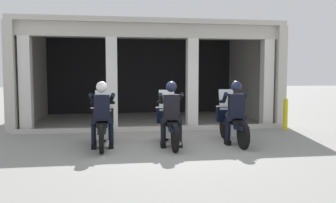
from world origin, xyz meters
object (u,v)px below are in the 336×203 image
(police_officer_center, at_px, (171,108))
(police_officer_right, at_px, (236,107))
(police_officer_left, at_px, (102,109))
(motorcycle_left, at_px, (103,126))
(motorcycle_right, at_px, (232,123))
(bollard_kerbside, at_px, (286,114))
(motorcycle_center, at_px, (169,125))

(police_officer_center, relative_size, police_officer_right, 1.00)
(police_officer_center, bearing_deg, police_officer_left, -179.40)
(motorcycle_left, relative_size, police_officer_right, 1.29)
(police_officer_center, height_order, police_officer_right, same)
(motorcycle_left, height_order, police_officer_right, police_officer_right)
(police_officer_center, height_order, motorcycle_right, police_officer_center)
(bollard_kerbside, bearing_deg, motorcycle_center, -156.07)
(motorcycle_center, relative_size, police_officer_right, 1.29)
(police_officer_right, xyz_separation_m, bollard_kerbside, (2.37, 2.00, -0.44))
(motorcycle_left, height_order, motorcycle_center, same)
(police_officer_center, xyz_separation_m, motorcycle_right, (1.63, 0.34, -0.44))
(police_officer_center, xyz_separation_m, police_officer_right, (1.63, 0.06, -0.00))
(motorcycle_left, height_order, police_officer_center, police_officer_center)
(police_officer_center, distance_m, police_officer_right, 1.63)
(motorcycle_center, xyz_separation_m, police_officer_center, (-0.00, -0.28, 0.44))
(police_officer_right, bearing_deg, motorcycle_right, 96.69)
(motorcycle_right, relative_size, bollard_kerbside, 2.03)
(police_officer_left, relative_size, bollard_kerbside, 1.58)
(motorcycle_left, height_order, motorcycle_right, same)
(motorcycle_left, relative_size, motorcycle_right, 1.00)
(police_officer_left, distance_m, police_officer_right, 3.26)
(motorcycle_left, bearing_deg, motorcycle_center, -0.88)
(police_officer_right, bearing_deg, motorcycle_left, -178.77)
(motorcycle_center, bearing_deg, police_officer_right, -3.70)
(police_officer_left, bearing_deg, police_officer_right, 1.93)
(police_officer_left, distance_m, motorcycle_right, 3.30)
(motorcycle_left, xyz_separation_m, bollard_kerbside, (5.62, 1.67, -0.00))
(motorcycle_left, relative_size, police_officer_center, 1.29)
(motorcycle_left, distance_m, motorcycle_right, 3.26)
(motorcycle_right, height_order, police_officer_right, police_officer_right)
(motorcycle_right, xyz_separation_m, bollard_kerbside, (2.37, 1.71, -0.00))
(motorcycle_left, relative_size, bollard_kerbside, 2.03)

